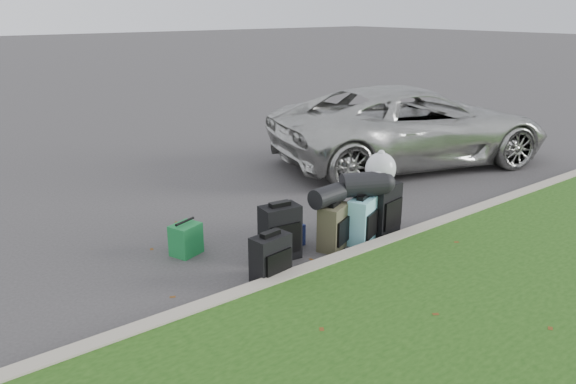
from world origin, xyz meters
TOP-DOWN VIEW (x-y plane):
  - ground at (0.00, 0.00)m, footprint 120.00×120.00m
  - curb at (0.00, -1.00)m, footprint 120.00×0.18m
  - suv at (3.81, 1.50)m, footprint 5.67×3.79m
  - suitcase_small_black at (-1.11, -0.79)m, footprint 0.45×0.29m
  - suitcase_large_black_left at (-0.67, -0.38)m, footprint 0.48×0.33m
  - suitcase_olive at (0.01, -0.56)m, footprint 0.47×0.39m
  - suitcase_teal at (0.41, -0.64)m, footprint 0.47×0.38m
  - suitcase_large_black_right at (0.84, -0.60)m, footprint 0.49×0.34m
  - tote_green at (-1.49, 0.40)m, footprint 0.40×0.36m
  - tote_navy at (-0.32, -0.18)m, footprint 0.26×0.21m
  - duffel_left at (-0.06, -0.51)m, footprint 0.47×0.30m
  - duffel_right at (0.48, -0.57)m, footprint 0.62×0.51m
  - trash_bag at (0.79, -0.56)m, footprint 0.40×0.40m

SIDE VIEW (x-z plane):
  - ground at x=0.00m, z-range 0.00..0.00m
  - curb at x=0.00m, z-range 0.00..0.15m
  - tote_navy at x=-0.32m, z-range 0.00..0.27m
  - tote_green at x=-1.49m, z-range 0.00..0.37m
  - suitcase_small_black at x=-1.11m, z-range 0.00..0.53m
  - suitcase_olive at x=0.01m, z-range 0.00..0.56m
  - suitcase_teal at x=0.41m, z-range 0.00..0.58m
  - suitcase_large_black_left at x=-0.67m, z-range 0.00..0.65m
  - suitcase_large_black_right at x=0.84m, z-range 0.00..0.67m
  - duffel_left at x=-0.06m, z-range 0.56..0.80m
  - suv at x=3.81m, z-range 0.00..1.44m
  - duffel_right at x=0.48m, z-range 0.58..0.88m
  - trash_bag at x=0.79m, z-range 0.67..1.07m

